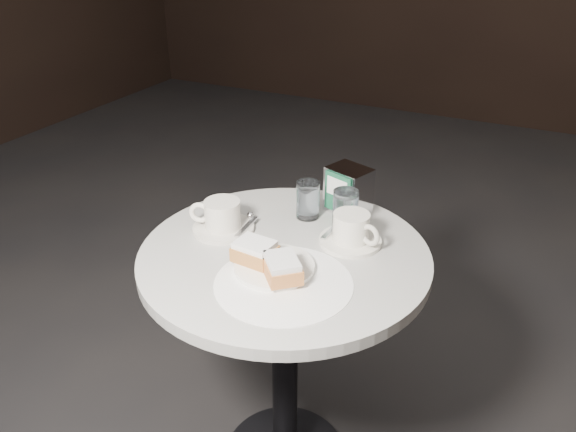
# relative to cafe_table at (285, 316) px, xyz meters

# --- Properties ---
(cafe_table) EXTENTS (0.70, 0.70, 0.74)m
(cafe_table) POSITION_rel_cafe_table_xyz_m (0.00, 0.00, 0.00)
(cafe_table) COLOR black
(cafe_table) RESTS_ON ground
(sugar_spill) EXTENTS (0.33, 0.33, 0.00)m
(sugar_spill) POSITION_rel_cafe_table_xyz_m (0.06, -0.12, 0.20)
(sugar_spill) COLOR white
(sugar_spill) RESTS_ON cafe_table
(beignet_plate) EXTENTS (0.24, 0.24, 0.06)m
(beignet_plate) POSITION_rel_cafe_table_xyz_m (0.01, -0.09, 0.22)
(beignet_plate) COLOR white
(beignet_plate) RESTS_ON cafe_table
(coffee_cup_left) EXTENTS (0.20, 0.20, 0.08)m
(coffee_cup_left) POSITION_rel_cafe_table_xyz_m (-0.19, 0.02, 0.23)
(coffee_cup_left) COLOR silver
(coffee_cup_left) RESTS_ON cafe_table
(coffee_cup_right) EXTENTS (0.20, 0.20, 0.08)m
(coffee_cup_right) POSITION_rel_cafe_table_xyz_m (0.13, 0.10, 0.23)
(coffee_cup_right) COLOR white
(coffee_cup_right) RESTS_ON cafe_table
(water_glass_left) EXTENTS (0.07, 0.07, 0.10)m
(water_glass_left) POSITION_rel_cafe_table_xyz_m (-0.02, 0.18, 0.25)
(water_glass_left) COLOR silver
(water_glass_left) RESTS_ON cafe_table
(water_glass_right) EXTENTS (0.08, 0.08, 0.10)m
(water_glass_right) POSITION_rel_cafe_table_xyz_m (0.09, 0.17, 0.25)
(water_glass_right) COLOR white
(water_glass_right) RESTS_ON cafe_table
(napkin_dispenser) EXTENTS (0.13, 0.12, 0.12)m
(napkin_dispenser) POSITION_rel_cafe_table_xyz_m (0.06, 0.26, 0.26)
(napkin_dispenser) COLOR silver
(napkin_dispenser) RESTS_ON cafe_table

